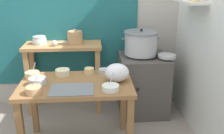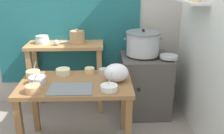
# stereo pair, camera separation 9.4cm
# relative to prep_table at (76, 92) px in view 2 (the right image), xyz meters

# --- Properties ---
(wall_back) EXTENTS (4.40, 0.12, 2.60)m
(wall_back) POSITION_rel_prep_table_xyz_m (0.04, 1.09, 0.69)
(wall_back) COLOR #B2ADA3
(wall_back) RESTS_ON ground
(wall_right) EXTENTS (0.30, 3.20, 2.60)m
(wall_right) POSITION_rel_prep_table_xyz_m (1.36, 0.19, 0.69)
(wall_right) COLOR silver
(wall_right) RESTS_ON ground
(prep_table) EXTENTS (1.10, 0.66, 0.72)m
(prep_table) POSITION_rel_prep_table_xyz_m (0.00, 0.00, 0.00)
(prep_table) COLOR olive
(prep_table) RESTS_ON ground
(back_shelf_table) EXTENTS (0.96, 0.40, 0.90)m
(back_shelf_table) POSITION_rel_prep_table_xyz_m (-0.21, 0.82, 0.07)
(back_shelf_table) COLOR #B27F4C
(back_shelf_table) RESTS_ON ground
(stove_block) EXTENTS (0.60, 0.61, 0.78)m
(stove_block) POSITION_rel_prep_table_xyz_m (0.80, 0.69, -0.23)
(stove_block) COLOR #4C4742
(stove_block) RESTS_ON ground
(steamer_pot) EXTENTS (0.47, 0.42, 0.32)m
(steamer_pot) POSITION_rel_prep_table_xyz_m (0.76, 0.71, 0.32)
(steamer_pot) COLOR #B7BABF
(steamer_pot) RESTS_ON stove_block
(clay_pot) EXTENTS (0.19, 0.19, 0.19)m
(clay_pot) POSITION_rel_prep_table_xyz_m (-0.05, 0.82, 0.37)
(clay_pot) COLOR tan
(clay_pot) RESTS_ON back_shelf_table
(bowl_stack_enamel) EXTENTS (0.18, 0.18, 0.10)m
(bowl_stack_enamel) POSITION_rel_prep_table_xyz_m (-0.49, 0.85, 0.34)
(bowl_stack_enamel) COLOR #B7BABF
(bowl_stack_enamel) RESTS_ON back_shelf_table
(ladle) EXTENTS (0.28, 0.11, 0.07)m
(ladle) POSITION_rel_prep_table_xyz_m (-0.29, 0.74, 0.33)
(ladle) COLOR #B7BABF
(ladle) RESTS_ON back_shelf_table
(serving_tray) EXTENTS (0.40, 0.28, 0.01)m
(serving_tray) POSITION_rel_prep_table_xyz_m (-0.03, -0.17, 0.12)
(serving_tray) COLOR slate
(serving_tray) RESTS_ON prep_table
(plastic_bag) EXTENTS (0.24, 0.20, 0.18)m
(plastic_bag) POSITION_rel_prep_table_xyz_m (0.40, 0.01, 0.20)
(plastic_bag) COLOR white
(plastic_bag) RESTS_ON prep_table
(wide_pan) EXTENTS (0.21, 0.21, 0.04)m
(wide_pan) POSITION_rel_prep_table_xyz_m (1.05, 0.55, 0.19)
(wide_pan) COLOR #B7BABF
(wide_pan) RESTS_ON stove_block
(prep_bowl_0) EXTENTS (0.11, 0.11, 0.05)m
(prep_bowl_0) POSITION_rel_prep_table_xyz_m (0.28, 0.23, 0.14)
(prep_bowl_0) COLOR #B7BABF
(prep_bowl_0) RESTS_ON prep_table
(prep_bowl_1) EXTENTS (0.17, 0.17, 0.07)m
(prep_bowl_1) POSITION_rel_prep_table_xyz_m (-0.36, -0.02, 0.15)
(prep_bowl_1) COLOR #B7BABF
(prep_bowl_1) RESTS_ON prep_table
(prep_bowl_2) EXTENTS (0.14, 0.14, 0.17)m
(prep_bowl_2) POSITION_rel_prep_table_xyz_m (-0.36, -0.22, 0.15)
(prep_bowl_2) COLOR tan
(prep_bowl_2) RESTS_ON prep_table
(prep_bowl_3) EXTENTS (0.15, 0.15, 0.06)m
(prep_bowl_3) POSITION_rel_prep_table_xyz_m (-0.15, 0.21, 0.15)
(prep_bowl_3) COLOR beige
(prep_bowl_3) RESTS_ON prep_table
(prep_bowl_4) EXTENTS (0.16, 0.16, 0.17)m
(prep_bowl_4) POSITION_rel_prep_table_xyz_m (0.32, -0.21, 0.14)
(prep_bowl_4) COLOR silver
(prep_bowl_4) RESTS_ON prep_table
(prep_bowl_5) EXTENTS (0.10, 0.10, 0.06)m
(prep_bowl_5) POSITION_rel_prep_table_xyz_m (0.13, 0.25, 0.14)
(prep_bowl_5) COLOR #E5C684
(prep_bowl_5) RESTS_ON prep_table
(prep_bowl_6) EXTENTS (0.14, 0.14, 0.16)m
(prep_bowl_6) POSITION_rel_prep_table_xyz_m (-0.45, 0.15, 0.15)
(prep_bowl_6) COLOR #E5C684
(prep_bowl_6) RESTS_ON prep_table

